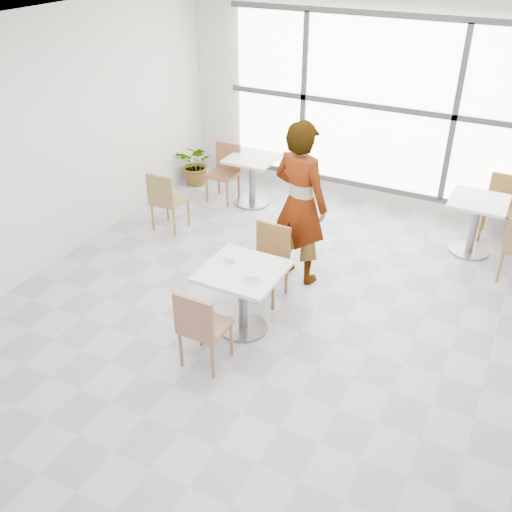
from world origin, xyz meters
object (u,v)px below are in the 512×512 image
at_px(chair_near, 200,325).
at_px(bg_chair_left_far, 225,168).
at_px(bg_table_left, 252,174).
at_px(oatmeal_bowl, 253,276).
at_px(bg_table_right, 476,218).
at_px(coffee_cup, 229,259).
at_px(bg_chair_right_far, 502,203).
at_px(plant_left, 197,164).
at_px(chair_far, 269,257).
at_px(bg_chair_left_near, 166,198).
at_px(person, 300,204).
at_px(main_table, 243,288).

xyz_separation_m(chair_near, bg_chair_left_far, (-1.73, 3.50, 0.00)).
bearing_deg(bg_table_left, oatmeal_bowl, -62.42).
relative_size(chair_near, bg_table_right, 1.16).
xyz_separation_m(oatmeal_bowl, bg_table_right, (1.70, 2.93, -0.31)).
xyz_separation_m(coffee_cup, bg_chair_right_far, (2.32, 3.37, -0.28)).
height_order(chair_near, plant_left, chair_near).
bearing_deg(coffee_cup, oatmeal_bowl, -25.66).
xyz_separation_m(chair_far, bg_chair_left_far, (-1.76, 2.08, 0.00)).
bearing_deg(plant_left, oatmeal_bowl, -49.86).
xyz_separation_m(bg_table_right, bg_chair_left_far, (-3.69, -0.02, 0.01)).
bearing_deg(plant_left, bg_chair_left_far, -21.56).
relative_size(chair_near, bg_chair_right_far, 1.00).
height_order(coffee_cup, bg_chair_right_far, bg_chair_right_far).
relative_size(oatmeal_bowl, bg_table_right, 0.28).
bearing_deg(chair_near, bg_chair_left_near, -48.76).
distance_m(person, plant_left, 3.25).
height_order(chair_far, bg_table_right, chair_far).
xyz_separation_m(bg_chair_left_near, bg_chair_right_far, (4.12, 1.95, 0.00)).
bearing_deg(coffee_cup, bg_chair_left_near, 141.74).
distance_m(oatmeal_bowl, coffee_cup, 0.42).
bearing_deg(bg_chair_left_near, person, 173.01).
distance_m(bg_table_right, bg_chair_left_near, 4.10).
bearing_deg(oatmeal_bowl, person, 93.68).
xyz_separation_m(chair_near, bg_chair_right_far, (2.20, 4.14, 0.00)).
xyz_separation_m(main_table, plant_left, (-2.51, 3.07, -0.18)).
bearing_deg(oatmeal_bowl, bg_table_left, 117.58).
bearing_deg(person, bg_chair_right_far, -118.69).
bearing_deg(bg_chair_left_near, bg_table_left, -115.89).
bearing_deg(coffee_cup, plant_left, 127.57).
relative_size(chair_far, bg_chair_right_far, 1.00).
bearing_deg(bg_chair_left_near, chair_far, 158.57).
height_order(bg_table_left, bg_chair_right_far, bg_chair_right_far).
bearing_deg(person, bg_chair_left_far, -25.50).
relative_size(person, bg_chair_right_far, 2.26).
distance_m(oatmeal_bowl, person, 1.36).
height_order(oatmeal_bowl, bg_table_left, oatmeal_bowl).
bearing_deg(bg_chair_left_far, chair_near, -63.66).
height_order(bg_chair_left_near, plant_left, bg_chair_left_near).
bearing_deg(plant_left, bg_chair_right_far, 4.48).
bearing_deg(bg_table_right, person, -138.37).
bearing_deg(bg_table_right, chair_near, -119.07).
height_order(oatmeal_bowl, plant_left, oatmeal_bowl).
relative_size(chair_near, oatmeal_bowl, 4.14).
relative_size(main_table, bg_table_left, 1.07).
height_order(chair_far, bg_chair_right_far, same).
distance_m(coffee_cup, bg_chair_left_near, 2.31).
xyz_separation_m(coffee_cup, bg_chair_left_near, (-1.80, 1.42, -0.28)).
height_order(chair_near, bg_table_right, chair_near).
xyz_separation_m(coffee_cup, person, (0.29, 1.17, 0.20)).
xyz_separation_m(chair_near, bg_table_left, (-1.27, 3.52, -0.01)).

